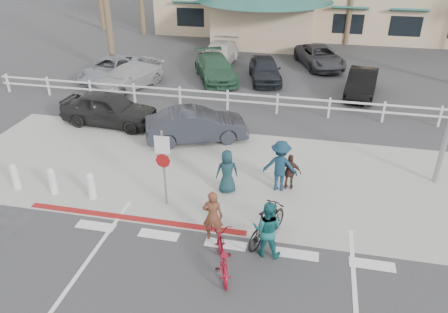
% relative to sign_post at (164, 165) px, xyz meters
% --- Properties ---
extents(ground, '(140.00, 140.00, 0.00)m').
position_rel_sign_post_xyz_m(ground, '(2.30, -2.20, -1.45)').
color(ground, '#333335').
extents(sidewalk_plaza, '(22.00, 7.00, 0.01)m').
position_rel_sign_post_xyz_m(sidewalk_plaza, '(2.30, 2.30, -1.44)').
color(sidewalk_plaza, gray).
rests_on(sidewalk_plaza, ground).
extents(cross_street, '(40.00, 5.00, 0.01)m').
position_rel_sign_post_xyz_m(cross_street, '(2.30, 6.30, -1.45)').
color(cross_street, '#333335').
rests_on(cross_street, ground).
extents(parking_lot, '(50.00, 16.00, 0.01)m').
position_rel_sign_post_xyz_m(parking_lot, '(2.30, 15.80, -1.45)').
color(parking_lot, '#333335').
rests_on(parking_lot, ground).
extents(curb_red, '(7.00, 0.25, 0.02)m').
position_rel_sign_post_xyz_m(curb_red, '(-0.70, -1.00, -1.44)').
color(curb_red, maroon).
rests_on(curb_red, ground).
extents(rail_fence, '(29.40, 0.16, 1.00)m').
position_rel_sign_post_xyz_m(rail_fence, '(2.80, 8.30, -0.95)').
color(rail_fence, silver).
rests_on(rail_fence, ground).
extents(sign_post, '(0.50, 0.10, 2.90)m').
position_rel_sign_post_xyz_m(sign_post, '(0.00, 0.00, 0.00)').
color(sign_post, gray).
rests_on(sign_post, ground).
extents(bollard_0, '(0.26, 0.26, 0.95)m').
position_rel_sign_post_xyz_m(bollard_0, '(-2.50, -0.20, -0.97)').
color(bollard_0, silver).
rests_on(bollard_0, ground).
extents(bollard_1, '(0.26, 0.26, 0.95)m').
position_rel_sign_post_xyz_m(bollard_1, '(-3.90, -0.20, -0.97)').
color(bollard_1, silver).
rests_on(bollard_1, ground).
extents(bollard_2, '(0.26, 0.26, 0.95)m').
position_rel_sign_post_xyz_m(bollard_2, '(-5.30, -0.20, -0.97)').
color(bollard_2, silver).
rests_on(bollard_2, ground).
extents(bike_red, '(1.26, 2.04, 1.01)m').
position_rel_sign_post_xyz_m(bike_red, '(2.41, -2.60, -0.94)').
color(bike_red, maroon).
rests_on(bike_red, ground).
extents(rider_red, '(0.62, 0.44, 1.61)m').
position_rel_sign_post_xyz_m(rider_red, '(1.89, -1.43, -0.65)').
color(rider_red, brown).
rests_on(rider_red, ground).
extents(bike_black, '(1.27, 1.96, 1.14)m').
position_rel_sign_post_xyz_m(bike_black, '(3.40, -1.15, -0.88)').
color(bike_black, black).
rests_on(bike_black, ground).
extents(rider_black, '(0.84, 0.67, 1.67)m').
position_rel_sign_post_xyz_m(rider_black, '(3.46, -1.73, -0.61)').
color(rider_black, '#185B5E').
rests_on(rider_black, ground).
extents(pedestrian_a, '(1.20, 0.72, 1.81)m').
position_rel_sign_post_xyz_m(pedestrian_a, '(3.47, 1.66, -0.54)').
color(pedestrian_a, '#122E42').
rests_on(pedestrian_a, ground).
extents(pedestrian_child, '(0.78, 0.35, 1.30)m').
position_rel_sign_post_xyz_m(pedestrian_child, '(3.81, 1.76, -0.80)').
color(pedestrian_child, '#452923').
rests_on(pedestrian_child, ground).
extents(pedestrian_b, '(0.87, 0.71, 1.54)m').
position_rel_sign_post_xyz_m(pedestrian_b, '(1.77, 1.14, -0.68)').
color(pedestrian_b, '#143036').
rests_on(pedestrian_b, ground).
extents(car_white_sedan, '(4.41, 2.94, 1.37)m').
position_rel_sign_post_xyz_m(car_white_sedan, '(-0.27, 4.74, -0.76)').
color(car_white_sedan, '#23252D').
rests_on(car_white_sedan, ground).
extents(car_red_compact, '(4.47, 2.07, 1.48)m').
position_rel_sign_post_xyz_m(car_red_compact, '(-4.54, 5.55, -0.71)').
color(car_red_compact, black).
rests_on(car_red_compact, ground).
extents(lot_car_0, '(2.71, 4.78, 1.26)m').
position_rel_sign_post_xyz_m(lot_car_0, '(-7.24, 11.46, -0.82)').
color(lot_car_0, gray).
rests_on(lot_car_0, ground).
extents(lot_car_1, '(3.69, 5.08, 1.37)m').
position_rel_sign_post_xyz_m(lot_car_1, '(-1.33, 12.70, -0.77)').
color(lot_car_1, '#285139').
rests_on(lot_car_1, ground).
extents(lot_car_2, '(2.54, 4.30, 1.37)m').
position_rel_sign_post_xyz_m(lot_car_2, '(1.49, 13.05, -0.76)').
color(lot_car_2, black).
rests_on(lot_car_2, ground).
extents(lot_car_3, '(2.01, 4.25, 1.34)m').
position_rel_sign_post_xyz_m(lot_car_3, '(6.74, 11.75, -0.78)').
color(lot_car_3, black).
rests_on(lot_car_3, ground).
extents(lot_car_4, '(2.02, 4.78, 1.38)m').
position_rel_sign_post_xyz_m(lot_car_4, '(-1.80, 15.57, -0.76)').
color(lot_car_4, beige).
rests_on(lot_car_4, ground).
extents(lot_car_5, '(3.67, 5.08, 1.28)m').
position_rel_sign_post_xyz_m(lot_car_5, '(4.49, 16.59, -0.81)').
color(lot_car_5, '#35353B').
rests_on(lot_car_5, ground).
extents(lot_car_6, '(3.38, 4.73, 1.27)m').
position_rel_sign_post_xyz_m(lot_car_6, '(-5.66, 10.29, -0.81)').
color(lot_car_6, '#A5A5A5').
rests_on(lot_car_6, ground).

